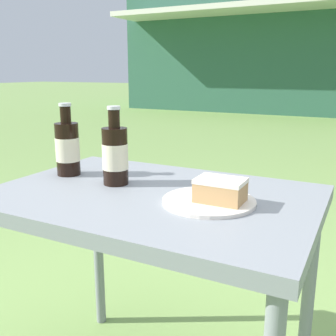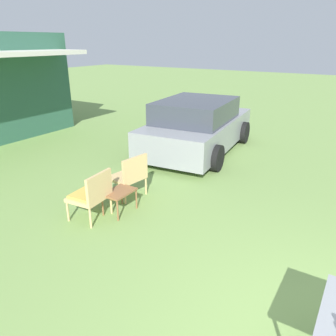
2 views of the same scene
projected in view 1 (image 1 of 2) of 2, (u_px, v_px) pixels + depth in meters
The scene contains 5 objects.
patio_table at pixel (152, 218), 1.15m from camera, with size 0.92×0.63×0.73m.
cake_on_plate at pixel (215, 195), 1.02m from camera, with size 0.25×0.25×0.07m.
cola_bottle_near at pixel (115, 154), 1.19m from camera, with size 0.08×0.08×0.24m.
cola_bottle_far at pixel (68, 147), 1.30m from camera, with size 0.08×0.08×0.24m.
fork at pixel (196, 198), 1.07m from camera, with size 0.17×0.02×0.01m.
Camera 1 is at (0.53, -0.94, 1.07)m, focal length 42.00 mm.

